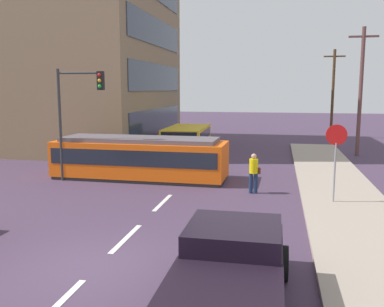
{
  "coord_description": "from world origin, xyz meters",
  "views": [
    {
      "loc": [
        4.23,
        -9.2,
        4.3
      ],
      "look_at": [
        0.35,
        9.87,
        1.33
      ],
      "focal_mm": 39.76,
      "sensor_mm": 36.0,
      "label": 1
    }
  ],
  "objects_px": {
    "city_bus": "(187,138)",
    "pickup_truck_parked": "(231,270)",
    "pedestrian_crossing": "(254,171)",
    "utility_pole_mid": "(361,90)",
    "stop_sign": "(336,147)",
    "streetcar_tram": "(140,157)",
    "utility_pole_far": "(333,92)",
    "traffic_light_mast": "(76,104)"
  },
  "relations": [
    {
      "from": "city_bus",
      "to": "pickup_truck_parked",
      "type": "bearing_deg",
      "value": -75.45
    },
    {
      "from": "pedestrian_crossing",
      "to": "utility_pole_mid",
      "type": "height_order",
      "value": "utility_pole_mid"
    },
    {
      "from": "pedestrian_crossing",
      "to": "pickup_truck_parked",
      "type": "height_order",
      "value": "pedestrian_crossing"
    },
    {
      "from": "city_bus",
      "to": "utility_pole_mid",
      "type": "xyz_separation_m",
      "value": [
        11.09,
        0.97,
        3.23
      ]
    },
    {
      "from": "city_bus",
      "to": "stop_sign",
      "type": "distance_m",
      "value": 14.32
    },
    {
      "from": "streetcar_tram",
      "to": "utility_pole_mid",
      "type": "xyz_separation_m",
      "value": [
        11.56,
        9.56,
        3.21
      ]
    },
    {
      "from": "pickup_truck_parked",
      "to": "streetcar_tram",
      "type": "bearing_deg",
      "value": 116.38
    },
    {
      "from": "utility_pole_mid",
      "to": "utility_pole_far",
      "type": "distance_m",
      "value": 10.27
    },
    {
      "from": "stop_sign",
      "to": "pedestrian_crossing",
      "type": "bearing_deg",
      "value": 157.53
    },
    {
      "from": "city_bus",
      "to": "traffic_light_mast",
      "type": "bearing_deg",
      "value": -107.56
    },
    {
      "from": "utility_pole_far",
      "to": "pedestrian_crossing",
      "type": "bearing_deg",
      "value": -104.27
    },
    {
      "from": "pickup_truck_parked",
      "to": "utility_pole_mid",
      "type": "bearing_deg",
      "value": 74.3
    },
    {
      "from": "streetcar_tram",
      "to": "city_bus",
      "type": "distance_m",
      "value": 8.6
    },
    {
      "from": "utility_pole_far",
      "to": "pickup_truck_parked",
      "type": "bearing_deg",
      "value": -99.84
    },
    {
      "from": "city_bus",
      "to": "utility_pole_far",
      "type": "height_order",
      "value": "utility_pole_far"
    },
    {
      "from": "traffic_light_mast",
      "to": "city_bus",
      "type": "bearing_deg",
      "value": 72.44
    },
    {
      "from": "traffic_light_mast",
      "to": "pedestrian_crossing",
      "type": "bearing_deg",
      "value": -5.18
    },
    {
      "from": "stop_sign",
      "to": "utility_pole_far",
      "type": "relative_size",
      "value": 0.38
    },
    {
      "from": "pickup_truck_parked",
      "to": "stop_sign",
      "type": "bearing_deg",
      "value": 70.54
    },
    {
      "from": "traffic_light_mast",
      "to": "utility_pole_far",
      "type": "distance_m",
      "value": 25.06
    },
    {
      "from": "city_bus",
      "to": "utility_pole_mid",
      "type": "relative_size",
      "value": 0.69
    },
    {
      "from": "streetcar_tram",
      "to": "utility_pole_mid",
      "type": "height_order",
      "value": "utility_pole_mid"
    },
    {
      "from": "utility_pole_far",
      "to": "utility_pole_mid",
      "type": "bearing_deg",
      "value": -87.33
    },
    {
      "from": "pedestrian_crossing",
      "to": "streetcar_tram",
      "type": "bearing_deg",
      "value": 161.08
    },
    {
      "from": "stop_sign",
      "to": "streetcar_tram",
      "type": "bearing_deg",
      "value": 159.81
    },
    {
      "from": "pedestrian_crossing",
      "to": "utility_pole_mid",
      "type": "bearing_deg",
      "value": 62.35
    },
    {
      "from": "pedestrian_crossing",
      "to": "utility_pole_far",
      "type": "distance_m",
      "value": 22.62
    },
    {
      "from": "stop_sign",
      "to": "utility_pole_mid",
      "type": "bearing_deg",
      "value": 76.82
    },
    {
      "from": "stop_sign",
      "to": "traffic_light_mast",
      "type": "height_order",
      "value": "traffic_light_mast"
    },
    {
      "from": "pickup_truck_parked",
      "to": "stop_sign",
      "type": "xyz_separation_m",
      "value": [
        2.92,
        8.26,
        1.4
      ]
    },
    {
      "from": "stop_sign",
      "to": "utility_pole_mid",
      "type": "distance_m",
      "value": 13.22
    },
    {
      "from": "streetcar_tram",
      "to": "utility_pole_far",
      "type": "bearing_deg",
      "value": 60.78
    },
    {
      "from": "stop_sign",
      "to": "traffic_light_mast",
      "type": "distance_m",
      "value": 11.46
    },
    {
      "from": "stop_sign",
      "to": "utility_pole_far",
      "type": "bearing_deg",
      "value": 83.79
    },
    {
      "from": "pickup_truck_parked",
      "to": "utility_pole_far",
      "type": "relative_size",
      "value": 0.65
    },
    {
      "from": "city_bus",
      "to": "pedestrian_crossing",
      "type": "relative_size",
      "value": 3.36
    },
    {
      "from": "utility_pole_mid",
      "to": "utility_pole_far",
      "type": "height_order",
      "value": "utility_pole_mid"
    },
    {
      "from": "stop_sign",
      "to": "utility_pole_mid",
      "type": "xyz_separation_m",
      "value": [
        2.98,
        12.71,
        2.05
      ]
    },
    {
      "from": "utility_pole_far",
      "to": "city_bus",
      "type": "bearing_deg",
      "value": -133.38
    },
    {
      "from": "streetcar_tram",
      "to": "traffic_light_mast",
      "type": "xyz_separation_m",
      "value": [
        -2.61,
        -1.16,
        2.57
      ]
    },
    {
      "from": "streetcar_tram",
      "to": "pedestrian_crossing",
      "type": "xyz_separation_m",
      "value": [
        5.56,
        -1.9,
        -0.09
      ]
    },
    {
      "from": "city_bus",
      "to": "utility_pole_far",
      "type": "bearing_deg",
      "value": 46.62
    }
  ]
}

